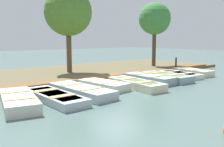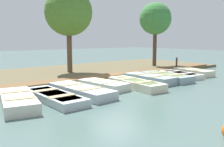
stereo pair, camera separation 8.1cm
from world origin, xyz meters
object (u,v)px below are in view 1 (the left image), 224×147
(rowboat_9, at_px, (193,72))
(park_tree_left, at_px, (68,12))
(rowboat_1, at_px, (18,100))
(park_tree_center, at_px, (155,19))
(rowboat_5, at_px, (136,84))
(rowboat_3, at_px, (81,90))
(rowboat_8, at_px, (180,74))
(rowboat_2, at_px, (54,97))
(rowboat_6, at_px, (149,78))
(rowboat_4, at_px, (103,85))
(rowboat_7, at_px, (166,77))
(mooring_post_far, at_px, (176,64))

(rowboat_9, distance_m, park_tree_left, 9.09)
(rowboat_1, relative_size, park_tree_center, 0.64)
(rowboat_5, bearing_deg, rowboat_3, -91.88)
(rowboat_8, height_order, park_tree_left, park_tree_left)
(rowboat_2, xyz_separation_m, park_tree_left, (-5.68, 3.91, 3.92))
(rowboat_8, bearing_deg, rowboat_2, -76.19)
(rowboat_6, bearing_deg, rowboat_4, -94.49)
(rowboat_2, relative_size, rowboat_3, 0.99)
(rowboat_4, height_order, rowboat_7, rowboat_7)
(rowboat_7, xyz_separation_m, park_tree_center, (-4.41, 3.91, 3.74))
(rowboat_4, height_order, park_tree_center, park_tree_center)
(rowboat_3, relative_size, rowboat_6, 1.20)
(rowboat_4, distance_m, park_tree_center, 9.93)
(rowboat_4, relative_size, park_tree_center, 0.52)
(rowboat_4, height_order, rowboat_8, rowboat_4)
(rowboat_4, relative_size, rowboat_7, 0.84)
(rowboat_9, relative_size, park_tree_left, 0.50)
(rowboat_1, xyz_separation_m, rowboat_5, (0.25, 5.69, -0.01))
(rowboat_3, distance_m, rowboat_6, 4.62)
(rowboat_1, bearing_deg, park_tree_left, 149.10)
(rowboat_3, height_order, rowboat_9, rowboat_9)
(rowboat_6, relative_size, mooring_post_far, 2.94)
(rowboat_4, relative_size, rowboat_6, 0.91)
(rowboat_4, distance_m, rowboat_5, 1.63)
(rowboat_3, relative_size, rowboat_7, 1.10)
(rowboat_1, xyz_separation_m, park_tree_center, (-4.62, 12.54, 3.74))
(park_tree_left, bearing_deg, rowboat_5, 4.14)
(rowboat_6, bearing_deg, rowboat_1, -87.72)
(rowboat_8, height_order, mooring_post_far, mooring_post_far)
(rowboat_4, distance_m, rowboat_6, 3.05)
(rowboat_5, bearing_deg, rowboat_8, 103.02)
(rowboat_6, height_order, rowboat_7, rowboat_6)
(rowboat_2, height_order, rowboat_6, rowboat_6)
(park_tree_center, bearing_deg, rowboat_1, -69.75)
(mooring_post_far, xyz_separation_m, park_tree_left, (-3.16, -7.26, 3.56))
(mooring_post_far, bearing_deg, rowboat_2, -77.26)
(rowboat_3, distance_m, rowboat_4, 1.64)
(rowboat_7, height_order, mooring_post_far, mooring_post_far)
(rowboat_7, relative_size, park_tree_center, 0.62)
(rowboat_2, height_order, rowboat_5, rowboat_5)
(rowboat_2, bearing_deg, mooring_post_far, 101.69)
(rowboat_5, xyz_separation_m, rowboat_6, (-0.60, 1.63, 0.02))
(rowboat_1, relative_size, rowboat_3, 0.93)
(rowboat_3, xyz_separation_m, rowboat_4, (-0.48, 1.57, -0.00))
(rowboat_5, bearing_deg, rowboat_6, 114.90)
(mooring_post_far, bearing_deg, rowboat_9, -22.92)
(rowboat_2, relative_size, rowboat_4, 1.30)
(rowboat_1, height_order, rowboat_5, rowboat_1)
(rowboat_1, xyz_separation_m, rowboat_4, (-0.56, 4.28, -0.02))
(rowboat_4, xyz_separation_m, rowboat_7, (0.35, 4.34, 0.01))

